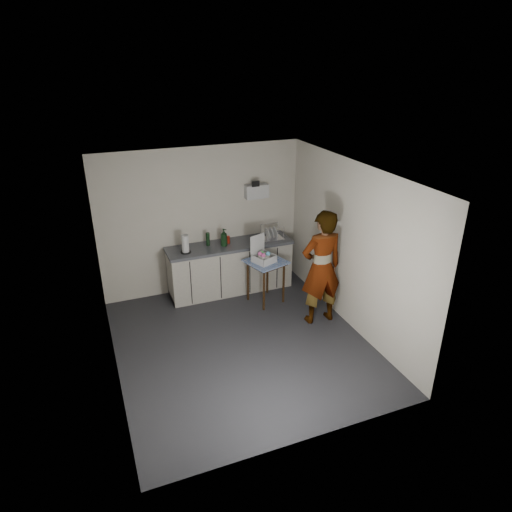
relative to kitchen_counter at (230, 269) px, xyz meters
name	(u,v)px	position (x,y,z in m)	size (l,w,h in m)	color
ground	(242,344)	(-0.40, -1.70, -0.43)	(4.00, 4.00, 0.00)	#2A2B30
wall_back	(202,221)	(-0.40, 0.29, 0.87)	(3.60, 0.02, 2.60)	beige
wall_right	(352,247)	(1.39, -1.70, 0.87)	(0.02, 4.00, 2.60)	beige
wall_left	(106,289)	(-2.19, -1.70, 0.87)	(0.02, 4.00, 2.60)	beige
ceiling	(239,174)	(-0.40, -1.70, 2.17)	(3.60, 4.00, 0.01)	white
kitchen_counter	(230,269)	(0.00, 0.00, 0.00)	(2.24, 0.62, 0.91)	black
wall_shelf	(256,191)	(0.60, 0.22, 1.32)	(0.42, 0.18, 0.37)	silver
side_table	(266,266)	(0.44, -0.62, 0.25)	(0.74, 0.74, 0.77)	#37230C
standing_man	(321,268)	(1.00, -1.51, 0.51)	(0.69, 0.45, 1.88)	#B2A593
soap_bottle	(224,237)	(-0.11, -0.04, 0.64)	(0.12, 0.12, 0.32)	black
soda_can	(228,240)	(-0.01, 0.06, 0.55)	(0.07, 0.07, 0.13)	#B72312
dark_bottle	(208,239)	(-0.37, 0.09, 0.60)	(0.07, 0.07, 0.23)	black
paper_towel	(185,244)	(-0.81, -0.08, 0.63)	(0.18, 0.18, 0.31)	black
dish_rack	(272,236)	(0.79, -0.05, 0.54)	(0.38, 0.28, 0.27)	white
bakery_box	(263,256)	(0.39, -0.62, 0.45)	(0.41, 0.42, 0.45)	silver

